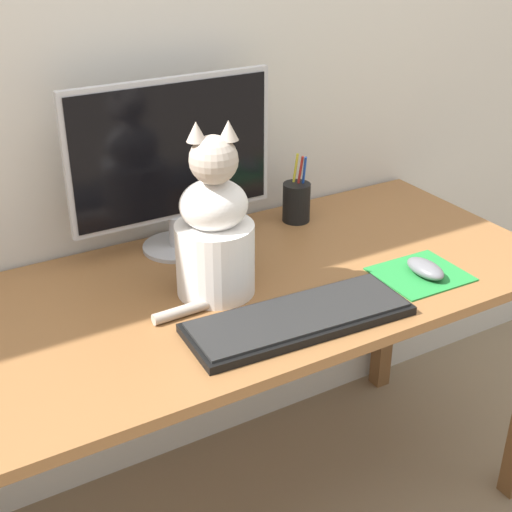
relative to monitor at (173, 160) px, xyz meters
name	(u,v)px	position (x,y,z in m)	size (l,w,h in m)	color
wall_back	(161,24)	(0.04, 0.13, 0.29)	(7.00, 0.04, 2.50)	beige
desk	(240,320)	(0.04, -0.24, -0.32)	(1.50, 0.67, 0.73)	brown
monitor	(173,160)	(0.00, 0.00, 0.00)	(0.51, 0.17, 0.42)	#B2B2B7
keyboard	(299,318)	(0.07, -0.44, -0.22)	(0.48, 0.19, 0.02)	black
mousepad_right	(420,274)	(0.43, -0.41, -0.23)	(0.20, 0.18, 0.00)	#238438
computer_mouse_right	(425,269)	(0.43, -0.42, -0.21)	(0.06, 0.11, 0.03)	slate
cat	(215,233)	(-0.02, -0.24, -0.09)	(0.28, 0.22, 0.39)	white
pen_cup	(296,202)	(0.35, 0.00, -0.18)	(0.07, 0.07, 0.18)	black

